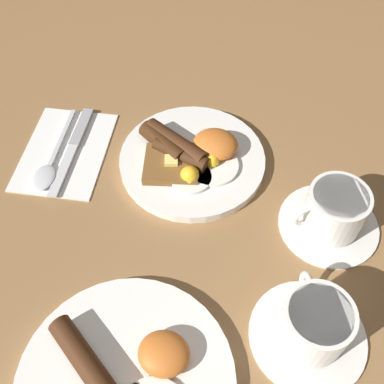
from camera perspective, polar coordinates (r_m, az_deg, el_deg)
The scene contains 8 objects.
ground_plane at distance 0.72m, azimuth 0.04°, elevation 3.71°, with size 3.00×3.00×0.00m, color olive.
breakfast_plate_near at distance 0.71m, azimuth -0.15°, elevation 4.48°, with size 0.23×0.23×0.05m.
breakfast_plate_far at distance 0.56m, azimuth -7.98°, elevation -22.80°, with size 0.25×0.25×0.04m.
teacup_near at distance 0.65m, azimuth 17.45°, elevation -2.58°, with size 0.14×0.14×0.07m.
teacup_far at distance 0.57m, azimuth 15.07°, elevation -16.12°, with size 0.14×0.14×0.08m.
napkin at distance 0.76m, azimuth -15.79°, elevation 5.09°, with size 0.13×0.19×0.01m, color white.
knife at distance 0.76m, azimuth -14.78°, elevation 5.81°, with size 0.03×0.19×0.01m.
spoon at distance 0.74m, azimuth -17.83°, elevation 2.84°, with size 0.04×0.18×0.01m.
Camera 1 is at (-0.10, 0.45, 0.55)m, focal length 42.00 mm.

